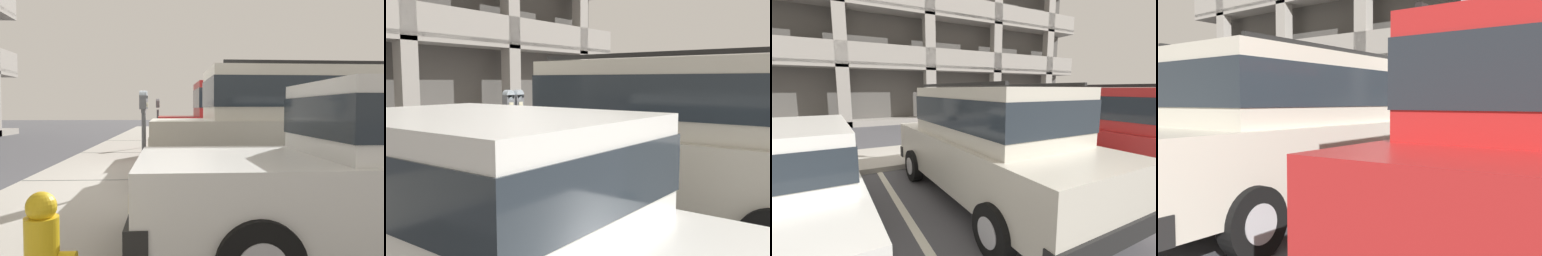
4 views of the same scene
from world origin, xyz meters
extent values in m
cube|color=#4C4C51|center=(0.00, 0.00, -0.05)|extent=(80.00, 80.00, 0.10)
cube|color=#ADA89E|center=(0.00, 1.30, 0.06)|extent=(40.00, 2.20, 0.12)
cube|color=#606060|center=(0.00, 1.30, 0.12)|extent=(0.03, 2.16, 0.00)
cube|color=#606060|center=(4.00, 1.30, 0.12)|extent=(0.03, 2.16, 0.00)
cube|color=#606060|center=(8.00, 1.30, 0.12)|extent=(0.03, 2.16, 0.00)
cube|color=silver|center=(-1.54, -1.40, 0.00)|extent=(0.12, 4.80, 0.01)
cube|color=silver|center=(1.54, -1.40, 0.00)|extent=(0.12, 4.80, 0.01)
cube|color=silver|center=(4.62, -1.40, 0.00)|extent=(0.12, 4.80, 0.01)
cube|color=silver|center=(7.70, -1.40, 0.00)|extent=(0.12, 4.80, 0.01)
cube|color=beige|center=(-0.03, -2.11, 0.73)|extent=(1.94, 4.74, 0.80)
cube|color=beige|center=(-0.03, -2.16, 1.55)|extent=(1.68, 2.95, 0.84)
cube|color=#232B33|center=(-0.03, -2.16, 1.57)|extent=(1.71, 2.97, 0.46)
cube|color=black|center=(-0.08, 0.20, 0.45)|extent=(1.88, 0.20, 0.24)
cube|color=silver|center=(0.49, 0.26, 0.81)|extent=(0.24, 0.04, 0.14)
cube|color=silver|center=(-0.65, 0.23, 0.81)|extent=(0.24, 0.04, 0.14)
cylinder|color=black|center=(0.84, -0.64, 0.33)|extent=(0.21, 0.66, 0.66)
cylinder|color=#B2B2B7|center=(0.84, -0.64, 0.33)|extent=(0.23, 0.37, 0.36)
cylinder|color=black|center=(-0.96, -0.68, 0.33)|extent=(0.21, 0.66, 0.66)
cylinder|color=#B2B2B7|center=(-0.96, -0.68, 0.33)|extent=(0.23, 0.37, 0.36)
cylinder|color=black|center=(0.90, -3.55, 0.33)|extent=(0.21, 0.66, 0.66)
cylinder|color=#B2B2B7|center=(0.90, -3.55, 0.33)|extent=(0.23, 0.37, 0.36)
cube|color=black|center=(0.66, -2.15, 2.01)|extent=(0.11, 2.62, 0.05)
cube|color=black|center=(-0.72, -2.18, 2.01)|extent=(0.11, 2.62, 0.05)
cube|color=black|center=(-3.10, 0.13, 0.42)|extent=(1.74, 0.19, 0.24)
cube|color=silver|center=(-2.57, 0.19, 0.66)|extent=(0.24, 0.03, 0.14)
cube|color=silver|center=(-3.62, 0.17, 0.66)|extent=(0.24, 0.03, 0.14)
cylinder|color=black|center=(-2.25, -0.65, 0.30)|extent=(0.17, 0.60, 0.60)
cylinder|color=#B2B2B7|center=(-2.25, -0.65, 0.30)|extent=(0.19, 0.33, 0.33)
cube|color=red|center=(3.13, -2.11, 0.73)|extent=(1.99, 4.76, 0.80)
cube|color=red|center=(3.13, -2.16, 1.55)|extent=(1.71, 2.96, 0.84)
cube|color=#232B33|center=(3.13, -2.16, 1.57)|extent=(1.74, 2.99, 0.46)
cube|color=black|center=(3.06, 0.20, 0.45)|extent=(1.88, 0.22, 0.24)
cube|color=black|center=(3.20, -4.42, 0.45)|extent=(1.88, 0.22, 0.24)
cube|color=silver|center=(3.62, 0.26, 0.81)|extent=(0.24, 0.04, 0.14)
cube|color=silver|center=(2.48, 0.23, 0.81)|extent=(0.24, 0.04, 0.14)
cylinder|color=black|center=(3.98, -0.63, 0.33)|extent=(0.22, 0.67, 0.66)
cylinder|color=#B2B2B7|center=(3.98, -0.63, 0.33)|extent=(0.23, 0.37, 0.36)
cylinder|color=black|center=(2.18, -0.69, 0.33)|extent=(0.22, 0.67, 0.66)
cylinder|color=#B2B2B7|center=(2.18, -0.69, 0.33)|extent=(0.23, 0.37, 0.36)
cylinder|color=black|center=(4.08, -3.54, 0.33)|extent=(0.22, 0.67, 0.66)
cylinder|color=#B2B2B7|center=(4.08, -3.54, 0.33)|extent=(0.23, 0.37, 0.36)
cylinder|color=black|center=(2.27, -3.60, 0.33)|extent=(0.22, 0.67, 0.66)
cylinder|color=#B2B2B7|center=(2.27, -3.60, 0.33)|extent=(0.23, 0.37, 0.36)
cube|color=black|center=(3.82, -2.14, 2.01)|extent=(0.13, 2.62, 0.05)
cube|color=black|center=(2.44, -2.18, 2.01)|extent=(0.13, 2.62, 0.05)
cylinder|color=#595B60|center=(-0.19, 0.35, 0.68)|extent=(0.07, 0.07, 1.12)
cube|color=#595B60|center=(-0.19, 0.35, 1.27)|extent=(0.28, 0.06, 0.06)
cube|color=#515459|center=(-0.29, 0.35, 1.41)|extent=(0.15, 0.11, 0.22)
cylinder|color=#8C99A3|center=(-0.29, 0.35, 1.52)|extent=(0.15, 0.11, 0.15)
cube|color=#B7B293|center=(-0.29, 0.29, 1.37)|extent=(0.08, 0.01, 0.08)
cube|color=#515459|center=(-0.09, 0.35, 1.41)|extent=(0.15, 0.11, 0.22)
cylinder|color=#8C99A3|center=(-0.09, 0.35, 1.52)|extent=(0.15, 0.11, 0.15)
cube|color=#B7B293|center=(-0.09, 0.29, 1.37)|extent=(0.08, 0.01, 0.08)
cylinder|color=#47474C|center=(5.97, 0.37, 0.71)|extent=(0.07, 0.07, 1.18)
cube|color=#515459|center=(5.97, 0.37, 1.47)|extent=(0.15, 0.11, 0.22)
cylinder|color=#9EA8B2|center=(5.97, 0.37, 1.58)|extent=(0.15, 0.11, 0.15)
cube|color=#B7B293|center=(5.97, 0.31, 1.43)|extent=(0.08, 0.01, 0.08)
sphere|color=gold|center=(-4.06, 0.65, 0.73)|extent=(0.18, 0.18, 0.18)
cylinder|color=gold|center=(-3.91, 0.65, 0.42)|extent=(0.10, 0.07, 0.07)
camera|label=1|loc=(-6.26, -0.12, 1.30)|focal=35.00mm
camera|label=2|loc=(-4.73, -4.43, 1.74)|focal=40.00mm
camera|label=3|loc=(-2.48, -5.86, 1.95)|focal=24.00mm
camera|label=4|loc=(3.82, -6.00, 1.39)|focal=40.00mm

